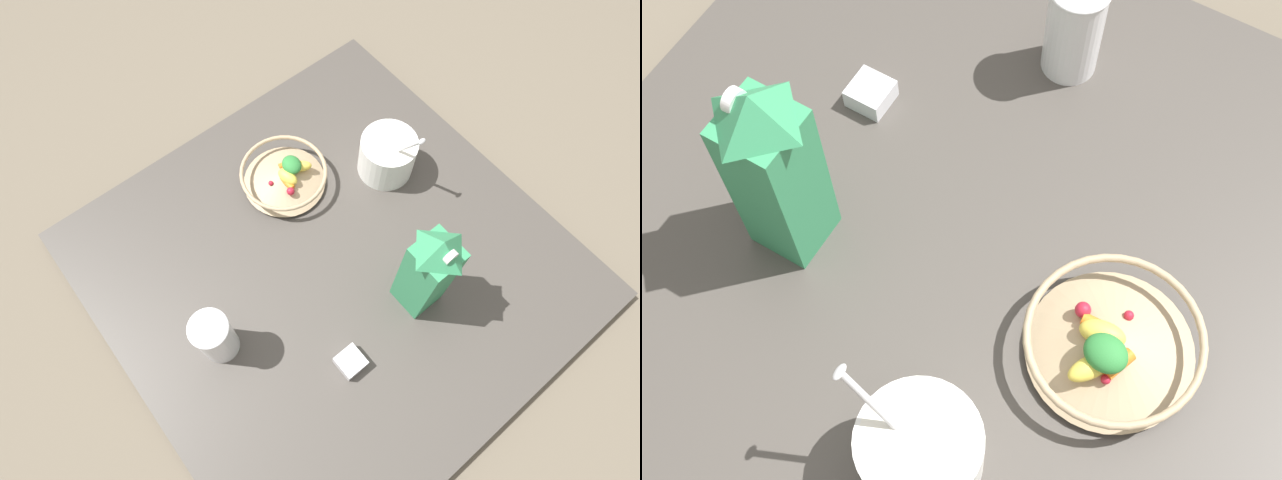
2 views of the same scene
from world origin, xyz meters
The scene contains 7 objects.
ground_plane centered at (0.00, 0.00, 0.00)m, with size 6.00×6.00×0.00m, color #665B4C.
countertop centered at (0.00, 0.00, 0.02)m, with size 1.01×1.01×0.03m.
fruit_bowl centered at (0.05, 0.24, 0.07)m, with size 0.22×0.22×0.08m.
milk_carton centered at (0.10, -0.18, 0.18)m, with size 0.08×0.08×0.30m.
yogurt_tub centered at (0.28, 0.12, 0.09)m, with size 0.14×0.16×0.21m.
drinking_cup centered at (-0.31, 0.00, 0.11)m, with size 0.08×0.08×0.16m.
spice_jar centered at (-0.11, -0.21, 0.05)m, with size 0.05×0.05×0.03m.
Camera 1 is at (-0.29, -0.32, 1.13)m, focal length 28.00 mm.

